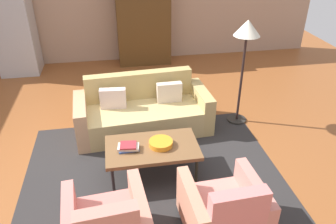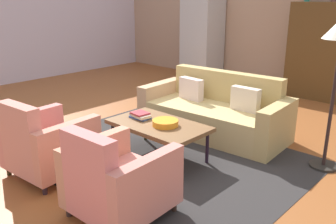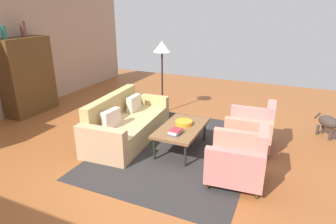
# 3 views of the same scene
# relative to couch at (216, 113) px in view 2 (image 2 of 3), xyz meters

# --- Properties ---
(ground_plane) EXTENTS (11.81, 11.81, 0.00)m
(ground_plane) POSITION_rel_couch_xyz_m (-0.35, -0.87, -0.29)
(ground_plane) COLOR brown
(wall_back) EXTENTS (9.84, 0.12, 2.80)m
(wall_back) POSITION_rel_couch_xyz_m (-0.35, 3.23, 1.11)
(wall_back) COLOR tan
(wall_back) RESTS_ON ground
(area_rug) EXTENTS (3.40, 2.60, 0.01)m
(area_rug) POSITION_rel_couch_xyz_m (0.01, -1.14, -0.28)
(area_rug) COLOR #2C2A29
(area_rug) RESTS_ON ground
(couch) EXTENTS (2.15, 1.04, 0.86)m
(couch) POSITION_rel_couch_xyz_m (0.00, 0.00, 0.00)
(couch) COLOR tan
(couch) RESTS_ON ground
(coffee_table) EXTENTS (1.20, 0.70, 0.45)m
(coffee_table) POSITION_rel_couch_xyz_m (0.01, -1.19, 0.12)
(coffee_table) COLOR black
(coffee_table) RESTS_ON ground
(armchair_left) EXTENTS (0.87, 0.87, 0.88)m
(armchair_left) POSITION_rel_couch_xyz_m (-0.59, -2.35, 0.06)
(armchair_left) COLOR #391E12
(armchair_left) RESTS_ON ground
(armchair_right) EXTENTS (0.84, 0.84, 0.88)m
(armchair_right) POSITION_rel_couch_xyz_m (0.61, -2.35, 0.06)
(armchair_right) COLOR #321E18
(armchair_right) RESTS_ON ground
(fruit_bowl) EXTENTS (0.31, 0.31, 0.07)m
(fruit_bowl) POSITION_rel_couch_xyz_m (0.12, -1.19, 0.19)
(fruit_bowl) COLOR orange
(fruit_bowl) RESTS_ON coffee_table
(book_stack) EXTENTS (0.29, 0.20, 0.08)m
(book_stack) POSITION_rel_couch_xyz_m (-0.30, -1.20, 0.20)
(book_stack) COLOR #365294
(book_stack) RESTS_ON coffee_table
(cabinet) EXTENTS (1.20, 0.51, 1.80)m
(cabinet) POSITION_rel_couch_xyz_m (0.35, 2.89, 0.61)
(cabinet) COLOR #503418
(cabinet) RESTS_ON ground
(refrigerator) EXTENTS (0.80, 0.73, 1.85)m
(refrigerator) POSITION_rel_couch_xyz_m (-2.42, 2.78, 0.64)
(refrigerator) COLOR #B7BABF
(refrigerator) RESTS_ON ground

